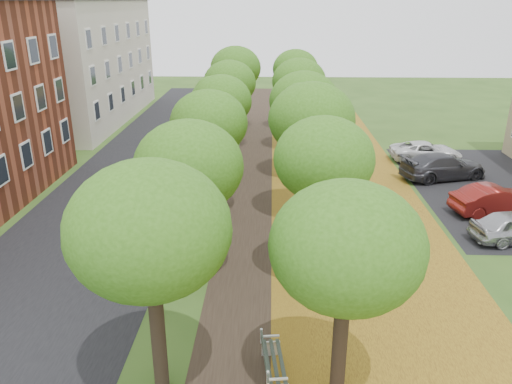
# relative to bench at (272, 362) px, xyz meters

# --- Properties ---
(street_asphalt) EXTENTS (8.00, 70.00, 0.01)m
(street_asphalt) POSITION_rel_bench_xyz_m (-8.33, 14.49, -0.48)
(street_asphalt) COLOR black
(street_asphalt) RESTS_ON ground
(footpath) EXTENTS (3.20, 70.00, 0.01)m
(footpath) POSITION_rel_bench_xyz_m (-0.83, 14.49, -0.48)
(footpath) COLOR black
(footpath) RESTS_ON ground
(leaf_verge) EXTENTS (7.50, 70.00, 0.01)m
(leaf_verge) POSITION_rel_bench_xyz_m (4.17, 14.49, -0.48)
(leaf_verge) COLOR olive
(leaf_verge) RESTS_ON ground
(parking_lot) EXTENTS (9.00, 16.00, 0.01)m
(parking_lot) POSITION_rel_bench_xyz_m (12.67, 15.49, -0.48)
(parking_lot) COLOR black
(parking_lot) RESTS_ON ground
(tree_row_west) EXTENTS (3.71, 33.71, 6.17)m
(tree_row_west) POSITION_rel_bench_xyz_m (-3.03, 14.49, 4.07)
(tree_row_west) COLOR black
(tree_row_west) RESTS_ON ground
(tree_row_east) EXTENTS (3.71, 33.71, 6.17)m
(tree_row_east) POSITION_rel_bench_xyz_m (1.77, 14.49, 4.07)
(tree_row_east) COLOR black
(tree_row_east) RESTS_ON ground
(building_cream) EXTENTS (10.30, 20.30, 10.40)m
(building_cream) POSITION_rel_bench_xyz_m (-17.83, 32.49, 4.72)
(building_cream) COLOR beige
(building_cream) RESTS_ON ground
(bench) EXTENTS (0.80, 2.03, 0.94)m
(bench) POSITION_rel_bench_xyz_m (0.00, 0.00, 0.00)
(bench) COLOR #2D3830
(bench) RESTS_ON ground
(car_red) EXTENTS (4.58, 2.44, 1.43)m
(car_red) POSITION_rel_bench_xyz_m (11.10, 12.01, 0.23)
(car_red) COLOR maroon
(car_red) RESTS_ON ground
(car_grey) EXTENTS (5.60, 3.53, 1.51)m
(car_grey) POSITION_rel_bench_xyz_m (10.17, 17.27, 0.27)
(car_grey) COLOR #38383D
(car_grey) RESTS_ON ground
(car_white) EXTENTS (4.64, 2.22, 1.28)m
(car_white) POSITION_rel_bench_xyz_m (10.17, 20.77, 0.15)
(car_white) COLOR silver
(car_white) RESTS_ON ground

